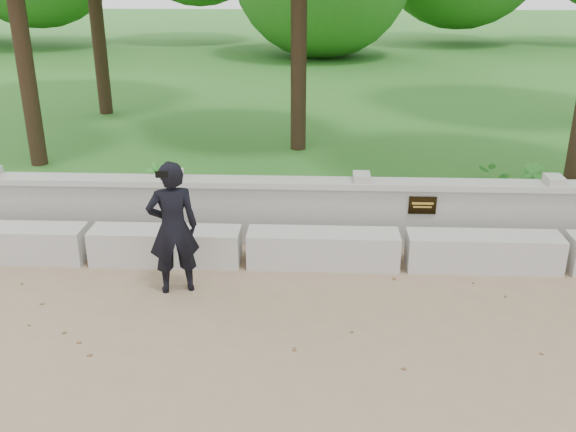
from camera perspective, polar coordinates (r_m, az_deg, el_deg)
name	(u,v)px	position (r m, az deg, el deg)	size (l,w,h in m)	color
ground	(425,350)	(6.63, 12.05, -11.61)	(80.00, 80.00, 0.00)	#8D7457
lawn	(353,86)	(19.81, 5.83, 11.44)	(40.00, 22.00, 0.25)	#316722
concrete_bench	(403,250)	(8.17, 10.16, -3.00)	(11.90, 0.45, 0.45)	#B8B5AE
parapet_wall	(397,212)	(8.72, 9.71, 0.34)	(12.50, 0.35, 0.90)	#ADAAA3
man_main	(173,228)	(7.37, -10.19, -1.04)	(0.66, 0.61, 1.57)	black
shrub_a	(158,184)	(9.55, -11.48, 2.78)	(0.34, 0.23, 0.64)	#378E30
shrub_b	(532,188)	(9.77, 20.91, 2.34)	(0.38, 0.31, 0.69)	#378E30
shrub_c	(498,189)	(9.63, 18.14, 2.26)	(0.57, 0.49, 0.63)	#378E30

